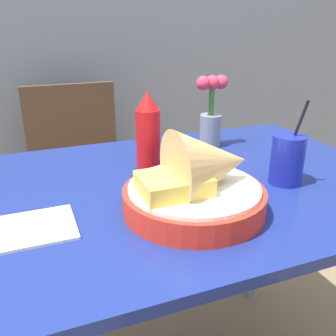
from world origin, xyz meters
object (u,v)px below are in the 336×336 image
(food_basket, at_px, (200,183))
(ketchup_bottle, at_px, (148,132))
(flower_vase, at_px, (211,114))
(drink_cup, at_px, (287,161))
(chair_far_window, at_px, (78,167))

(food_basket, distance_m, ketchup_bottle, 0.27)
(food_basket, relative_size, flower_vase, 1.35)
(drink_cup, bearing_deg, chair_far_window, 112.02)
(chair_far_window, relative_size, food_basket, 2.93)
(food_basket, bearing_deg, flower_vase, 59.56)
(flower_vase, bearing_deg, chair_far_window, 119.18)
(chair_far_window, xyz_separation_m, ketchup_bottle, (0.10, -0.71, 0.34))
(food_basket, bearing_deg, ketchup_bottle, 94.62)
(food_basket, relative_size, ketchup_bottle, 1.43)
(drink_cup, relative_size, flower_vase, 0.96)
(food_basket, height_order, flower_vase, flower_vase)
(chair_far_window, xyz_separation_m, flower_vase, (0.34, -0.60, 0.34))
(ketchup_bottle, distance_m, drink_cup, 0.35)
(food_basket, height_order, drink_cup, drink_cup)
(food_basket, xyz_separation_m, drink_cup, (0.25, 0.05, -0.00))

